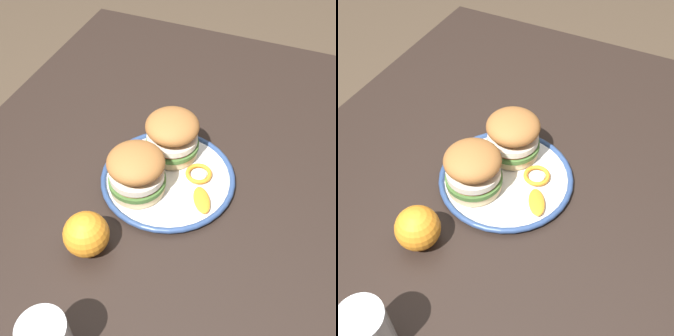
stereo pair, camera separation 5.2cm
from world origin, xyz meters
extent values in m
plane|color=#4C3D2D|center=(0.00, 0.00, 0.00)|extent=(8.00, 8.00, 0.00)
cube|color=black|center=(0.00, 0.00, 0.75)|extent=(1.18, 0.94, 0.03)
cube|color=black|center=(0.53, 0.41, 0.37)|extent=(0.06, 0.06, 0.74)
cylinder|color=white|center=(-0.02, -0.01, 0.77)|extent=(0.26, 0.26, 0.01)
torus|color=navy|center=(-0.02, -0.01, 0.78)|extent=(0.28, 0.28, 0.01)
cylinder|color=white|center=(-0.02, -0.01, 0.78)|extent=(0.19, 0.19, 0.00)
cylinder|color=beige|center=(-0.08, 0.04, 0.80)|extent=(0.11, 0.11, 0.02)
cylinder|color=#477033|center=(-0.08, 0.04, 0.81)|extent=(0.11, 0.11, 0.01)
cylinder|color=#BC3828|center=(-0.08, 0.04, 0.82)|extent=(0.10, 0.10, 0.01)
cylinder|color=silver|center=(-0.08, 0.04, 0.83)|extent=(0.11, 0.11, 0.01)
ellipsoid|color=#A36633|center=(-0.08, 0.04, 0.86)|extent=(0.13, 0.13, 0.05)
cylinder|color=beige|center=(0.04, 0.01, 0.80)|extent=(0.11, 0.11, 0.02)
cylinder|color=#477033|center=(0.04, 0.01, 0.81)|extent=(0.11, 0.11, 0.01)
cylinder|color=#BC3828|center=(0.04, 0.01, 0.82)|extent=(0.10, 0.10, 0.01)
cylinder|color=silver|center=(0.04, 0.01, 0.83)|extent=(0.11, 0.11, 0.01)
ellipsoid|color=#A36633|center=(0.04, 0.01, 0.86)|extent=(0.11, 0.11, 0.05)
torus|color=orange|center=(0.00, -0.07, 0.79)|extent=(0.06, 0.06, 0.01)
cylinder|color=#F4E5C6|center=(0.00, -0.07, 0.79)|extent=(0.03, 0.03, 0.00)
ellipsoid|color=orange|center=(-0.06, -0.09, 0.79)|extent=(0.07, 0.06, 0.01)
sphere|color=orange|center=(-0.23, 0.07, 0.81)|extent=(0.08, 0.08, 0.08)
camera|label=1|loc=(-0.57, -0.23, 1.45)|focal=46.12mm
camera|label=2|loc=(-0.55, -0.27, 1.45)|focal=46.12mm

